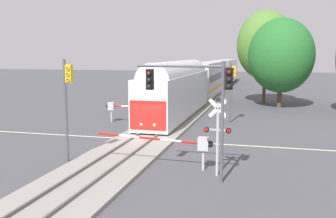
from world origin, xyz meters
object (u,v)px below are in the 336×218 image
object	(u,v)px
crossing_signal_mast	(218,128)
elm_centre_background	(266,45)
traffic_signal_median	(67,94)
traffic_signal_far_side	(232,83)
crossing_gate_near	(188,143)
commuter_train	(209,77)
crossing_gate_far	(117,107)
oak_far_right	(281,56)
traffic_signal_near_right	(198,91)

from	to	relation	value
crossing_signal_mast	elm_centre_background	bearing A→B (deg)	86.16
traffic_signal_median	traffic_signal_far_side	size ratio (longest dim) A/B	1.09
crossing_gate_near	traffic_signal_median	bearing A→B (deg)	-177.19
commuter_train	crossing_gate_far	world-z (taller)	commuter_train
crossing_gate_near	crossing_gate_far	world-z (taller)	same
crossing_signal_mast	crossing_gate_far	bearing A→B (deg)	129.25
commuter_train	crossing_gate_near	xyz separation A→B (m)	(4.39, -37.26, -1.31)
crossing_gate_far	traffic_signal_far_side	bearing A→B (deg)	12.83
crossing_gate_far	commuter_train	bearing A→B (deg)	79.41
crossing_signal_mast	elm_centre_background	distance (m)	30.60
commuter_train	traffic_signal_far_side	bearing A→B (deg)	-76.66
traffic_signal_far_side	oak_far_right	size ratio (longest dim) A/B	0.53
traffic_signal_near_right	elm_centre_background	distance (m)	31.50
crossing_signal_mast	traffic_signal_near_right	world-z (taller)	traffic_signal_near_right
crossing_gate_near	crossing_gate_far	bearing A→B (deg)	126.21
traffic_signal_far_side	oak_far_right	xyz separation A→B (m)	(4.45, 11.42, 2.34)
traffic_signal_median	traffic_signal_far_side	xyz separation A→B (m)	(7.82, 14.98, -0.31)
crossing_signal_mast	traffic_signal_far_side	bearing A→B (deg)	92.45
traffic_signal_median	traffic_signal_far_side	world-z (taller)	traffic_signal_median
crossing_signal_mast	traffic_signal_far_side	xyz separation A→B (m)	(-0.66, 15.35, 1.13)
oak_far_right	elm_centre_background	world-z (taller)	elm_centre_background
oak_far_right	traffic_signal_median	bearing A→B (deg)	-114.94
crossing_gate_near	traffic_signal_median	size ratio (longest dim) A/B	1.12
traffic_signal_near_right	traffic_signal_median	distance (m)	7.80
crossing_gate_far	traffic_signal_far_side	size ratio (longest dim) A/B	1.01
commuter_train	oak_far_right	distance (m)	15.22
commuter_train	crossing_signal_mast	world-z (taller)	commuter_train
traffic_signal_median	crossing_gate_near	bearing A→B (deg)	2.81
commuter_train	elm_centre_background	world-z (taller)	elm_centre_background
traffic_signal_far_side	elm_centre_background	xyz separation A→B (m)	(2.68, 14.82, 3.59)
crossing_signal_mast	elm_centre_background	xyz separation A→B (m)	(2.03, 30.17, 4.72)
crossing_signal_mast	traffic_signal_median	world-z (taller)	traffic_signal_median
traffic_signal_far_side	elm_centre_background	distance (m)	15.48
crossing_gate_far	elm_centre_background	xyz separation A→B (m)	(12.70, 17.10, 5.78)
commuter_train	crossing_signal_mast	xyz separation A→B (m)	(6.02, -37.96, -0.27)
traffic_signal_far_side	crossing_gate_far	bearing A→B (deg)	-167.17
oak_far_right	elm_centre_background	size ratio (longest dim) A/B	0.89
traffic_signal_near_right	traffic_signal_median	size ratio (longest dim) A/B	0.99
traffic_signal_far_side	oak_far_right	bearing A→B (deg)	68.71
traffic_signal_near_right	oak_far_right	world-z (taller)	oak_far_right
traffic_signal_near_right	crossing_gate_near	bearing A→B (deg)	113.97
crossing_gate_near	traffic_signal_median	distance (m)	7.30
crossing_gate_far	crossing_gate_near	bearing A→B (deg)	-53.79
traffic_signal_near_right	traffic_signal_far_side	xyz separation A→B (m)	(0.18, 16.42, -0.78)
commuter_train	oak_far_right	world-z (taller)	oak_far_right
crossing_gate_far	oak_far_right	size ratio (longest dim) A/B	0.53
traffic_signal_far_side	oak_far_right	world-z (taller)	oak_far_right
oak_far_right	traffic_signal_near_right	bearing A→B (deg)	-99.43
crossing_gate_near	traffic_signal_near_right	size ratio (longest dim) A/B	1.12
crossing_signal_mast	traffic_signal_median	bearing A→B (deg)	177.49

